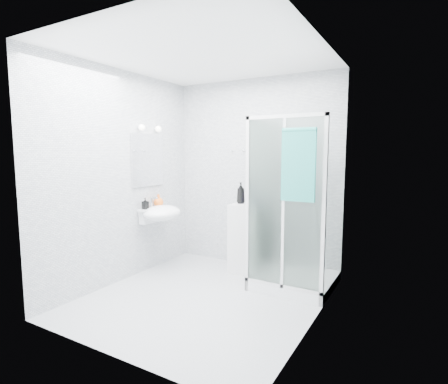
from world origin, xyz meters
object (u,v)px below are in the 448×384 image
Objects in this scene: wall_basin at (160,213)px; hand_towel at (298,163)px; shampoo_bottle_a at (241,193)px; shampoo_bottle_b at (252,197)px; soap_dispenser_black at (145,203)px; shower_enclosure at (286,250)px; storage_cabinet at (246,238)px; soap_dispenser_orange at (159,200)px.

hand_towel reaches higher than wall_basin.
wall_basin is 0.74× the size of hand_towel.
shampoo_bottle_a is 0.19m from shampoo_bottle_b.
hand_towel is 5.01× the size of soap_dispenser_black.
hand_towel is (0.25, -0.40, 1.05)m from shower_enclosure.
wall_basin is 1.11m from shampoo_bottle_a.
shower_enclosure is 1.90m from soap_dispenser_black.
shower_enclosure is 2.65× the size of hand_towel.
shampoo_bottle_a is at bearing 32.45° from wall_basin.
hand_towel is at bearing -2.56° from wall_basin.
hand_towel is 2.66× the size of shampoo_bottle_a.
storage_cabinet is at bearing 144.62° from hand_towel.
soap_dispenser_black is (-0.12, -0.15, 0.14)m from wall_basin.
shower_enclosure reaches higher than soap_dispenser_black.
storage_cabinet is at bearing 29.25° from wall_basin.
shampoo_bottle_b is (0.09, -0.01, 0.57)m from storage_cabinet.
soap_dispenser_black is (-1.03, -0.73, -0.12)m from shampoo_bottle_a.
wall_basin is 1.97× the size of shampoo_bottle_a.
shower_enclosure is at bearing 6.60° from soap_dispenser_orange.
soap_dispenser_black is at bearing -150.62° from storage_cabinet.
wall_basin is 2.66× the size of shampoo_bottle_b.
soap_dispenser_orange is (-2.03, 0.20, -0.55)m from hand_towel.
shower_enclosure is at bearing -19.21° from shampoo_bottle_a.
hand_towel is 3.59× the size of shampoo_bottle_b.
hand_towel is 1.27m from shampoo_bottle_a.
shower_enclosure reaches higher than storage_cabinet.
shampoo_bottle_b is at bearing 30.12° from soap_dispenser_black.
soap_dispenser_black is at bearing -178.06° from hand_towel.
soap_dispenser_orange is at bearing 90.00° from soap_dispenser_black.
soap_dispenser_orange is at bearing 174.50° from hand_towel.
shampoo_bottle_a is 1.35× the size of shampoo_bottle_b.
shampoo_bottle_a is at bearing 24.34° from soap_dispenser_orange.
shower_enclosure reaches higher than shampoo_bottle_b.
storage_cabinet is 3.25× the size of shampoo_bottle_a.
shampoo_bottle_a is at bearing 146.44° from hand_towel.
soap_dispenser_orange is (-1.78, -0.21, 0.50)m from shower_enclosure.
shower_enclosure is 1.72m from wall_basin.
wall_basin reaches higher than storage_cabinet.
storage_cabinet is at bearing -11.16° from shampoo_bottle_a.
storage_cabinet is 0.57m from shampoo_bottle_b.
shampoo_bottle_a is 1.66× the size of soap_dispenser_orange.
soap_dispenser_orange is at bearing -161.25° from storage_cabinet.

